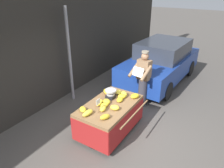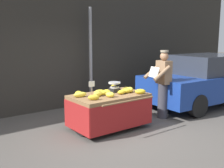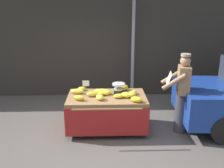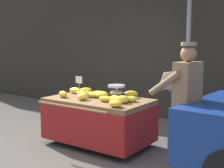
% 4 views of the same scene
% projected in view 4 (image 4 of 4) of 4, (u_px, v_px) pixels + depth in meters
% --- Properties ---
extents(ground_plane, '(60.00, 60.00, 0.00)m').
position_uv_depth(ground_plane, '(71.00, 151.00, 5.02)').
color(ground_plane, '#514C47').
extents(back_wall, '(16.00, 0.24, 4.10)m').
position_uv_depth(back_wall, '(157.00, 26.00, 7.05)').
color(back_wall, '#2D2B26').
rests_on(back_wall, ground).
extents(street_pole, '(0.09, 0.09, 2.86)m').
position_uv_depth(street_pole, '(188.00, 56.00, 6.22)').
color(street_pole, gray).
rests_on(street_pole, ground).
extents(banana_cart, '(1.70, 1.21, 0.78)m').
position_uv_depth(banana_cart, '(99.00, 112.00, 5.23)').
color(banana_cart, olive).
rests_on(banana_cart, ground).
extents(weighing_scale, '(0.28, 0.28, 0.23)m').
position_uv_depth(weighing_scale, '(117.00, 92.00, 5.15)').
color(weighing_scale, black).
rests_on(weighing_scale, banana_cart).
extents(price_sign, '(0.14, 0.01, 0.34)m').
position_uv_depth(price_sign, '(79.00, 82.00, 5.44)').
color(price_sign, '#997A51').
rests_on(price_sign, banana_cart).
extents(banana_bunch_0, '(0.25, 0.19, 0.09)m').
position_uv_depth(banana_bunch_0, '(106.00, 99.00, 4.95)').
color(banana_bunch_0, gold).
rests_on(banana_bunch_0, banana_cart).
extents(banana_bunch_1, '(0.25, 0.20, 0.09)m').
position_uv_depth(banana_bunch_1, '(93.00, 95.00, 5.32)').
color(banana_bunch_1, yellow).
rests_on(banana_bunch_1, banana_cart).
extents(banana_bunch_2, '(0.31, 0.16, 0.11)m').
position_uv_depth(banana_bunch_2, '(76.00, 90.00, 5.70)').
color(banana_bunch_2, yellow).
rests_on(banana_bunch_2, banana_cart).
extents(banana_bunch_3, '(0.29, 0.22, 0.11)m').
position_uv_depth(banana_bunch_3, '(84.00, 94.00, 5.36)').
color(banana_bunch_3, yellow).
rests_on(banana_bunch_3, banana_cart).
extents(banana_bunch_4, '(0.29, 0.26, 0.11)m').
position_uv_depth(banana_bunch_4, '(115.00, 103.00, 4.55)').
color(banana_bunch_4, gold).
rests_on(banana_bunch_4, banana_cart).
extents(banana_bunch_5, '(0.27, 0.28, 0.13)m').
position_uv_depth(banana_bunch_5, '(131.00, 94.00, 5.26)').
color(banana_bunch_5, gold).
rests_on(banana_bunch_5, banana_cart).
extents(banana_bunch_6, '(0.20, 0.24, 0.11)m').
position_uv_depth(banana_bunch_6, '(83.00, 96.00, 5.09)').
color(banana_bunch_6, yellow).
rests_on(banana_bunch_6, banana_cart).
extents(banana_bunch_7, '(0.27, 0.24, 0.09)m').
position_uv_depth(banana_bunch_7, '(130.00, 99.00, 4.94)').
color(banana_bunch_7, yellow).
rests_on(banana_bunch_7, banana_cart).
extents(banana_bunch_8, '(0.32, 0.18, 0.09)m').
position_uv_depth(banana_bunch_8, '(100.00, 93.00, 5.44)').
color(banana_bunch_8, yellow).
rests_on(banana_bunch_8, banana_cart).
extents(banana_bunch_9, '(0.26, 0.22, 0.11)m').
position_uv_depth(banana_bunch_9, '(63.00, 94.00, 5.32)').
color(banana_bunch_9, gold).
rests_on(banana_bunch_9, banana_cart).
extents(banana_bunch_10, '(0.25, 0.26, 0.09)m').
position_uv_depth(banana_bunch_10, '(86.00, 90.00, 5.81)').
color(banana_bunch_10, yellow).
rests_on(banana_bunch_10, banana_cart).
extents(banana_bunch_11, '(0.26, 0.27, 0.10)m').
position_uv_depth(banana_bunch_11, '(102.00, 95.00, 5.27)').
color(banana_bunch_11, yellow).
rests_on(banana_bunch_11, banana_cart).
extents(banana_bunch_12, '(0.26, 0.26, 0.12)m').
position_uv_depth(banana_bunch_12, '(122.00, 99.00, 4.82)').
color(banana_bunch_12, yellow).
rests_on(banana_bunch_12, banana_cart).
extents(banana_bunch_13, '(0.27, 0.25, 0.11)m').
position_uv_depth(banana_bunch_13, '(115.00, 99.00, 4.88)').
color(banana_bunch_13, yellow).
rests_on(banana_bunch_13, banana_cart).
extents(vendor_person, '(0.64, 0.59, 1.71)m').
position_uv_depth(vendor_person, '(186.00, 106.00, 4.17)').
color(vendor_person, '#383842').
rests_on(vendor_person, ground).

